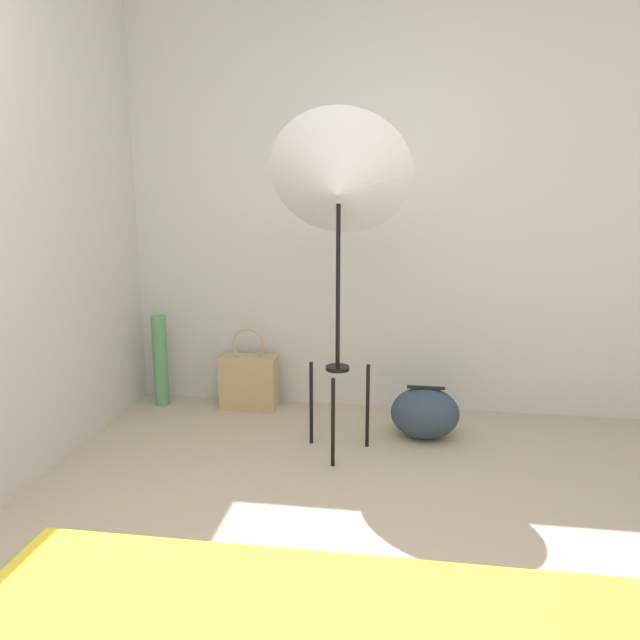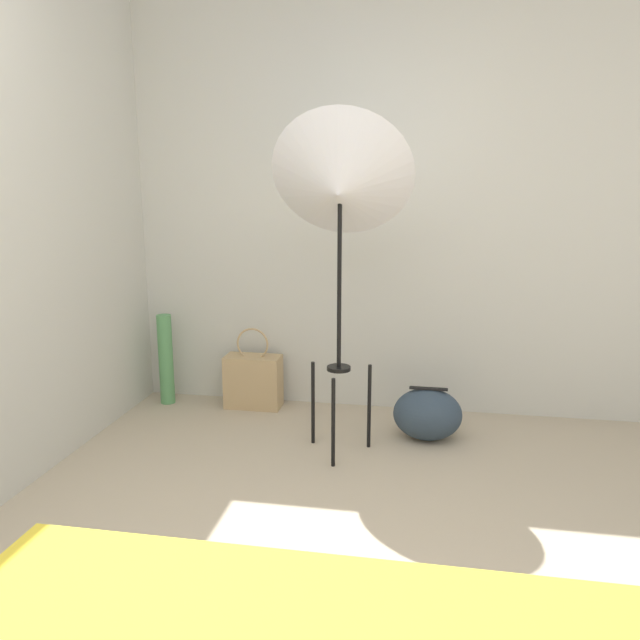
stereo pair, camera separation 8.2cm
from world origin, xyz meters
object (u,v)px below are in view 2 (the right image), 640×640
at_px(photo_umbrella, 340,187).
at_px(duffel_bag, 427,414).
at_px(paper_roll, 166,359).
at_px(tote_bag, 253,381).

relative_size(photo_umbrella, duffel_bag, 4.61).
relative_size(duffel_bag, paper_roll, 0.65).
bearing_deg(duffel_bag, photo_umbrella, -151.18).
relative_size(tote_bag, paper_roll, 0.89).
relative_size(tote_bag, duffel_bag, 1.36).
relative_size(photo_umbrella, paper_roll, 3.00).
height_order(tote_bag, paper_roll, paper_roll).
height_order(tote_bag, duffel_bag, tote_bag).
distance_m(tote_bag, duffel_bag, 1.14).
distance_m(photo_umbrella, duffel_bag, 1.34).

